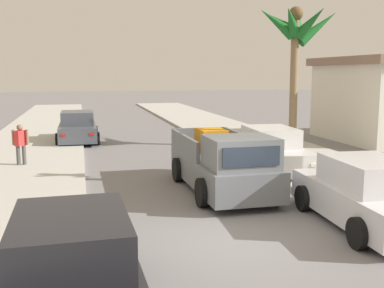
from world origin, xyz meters
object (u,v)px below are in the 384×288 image
(car_right_near, at_px, (366,195))
(palm_tree_left_mid, at_px, (296,33))
(car_left_mid, at_px, (271,151))
(car_right_mid, at_px, (72,271))
(pickup_truck, at_px, (223,165))
(pedestrian, at_px, (21,143))
(car_left_near, at_px, (78,128))

(car_right_near, xyz_separation_m, palm_tree_left_mid, (3.41, 10.81, 4.48))
(car_left_mid, xyz_separation_m, car_right_mid, (-6.61, -8.62, 0.00))
(car_right_mid, bearing_deg, pickup_truck, 56.56)
(car_left_mid, relative_size, palm_tree_left_mid, 0.68)
(car_right_near, xyz_separation_m, car_left_mid, (0.25, 5.99, 0.00))
(palm_tree_left_mid, relative_size, pedestrian, 4.02)
(palm_tree_left_mid, bearing_deg, car_left_near, 158.46)
(car_right_mid, bearing_deg, car_left_mid, 52.52)
(pickup_truck, bearing_deg, car_left_mid, 43.69)
(car_left_mid, xyz_separation_m, palm_tree_left_mid, (3.17, 4.82, 4.48))
(car_left_near, height_order, car_right_near, same)
(pickup_truck, bearing_deg, car_right_mid, -123.44)
(car_right_near, distance_m, pedestrian, 11.97)
(pickup_truck, height_order, car_right_near, pickup_truck)
(palm_tree_left_mid, bearing_deg, pickup_truck, -128.14)
(pickup_truck, height_order, car_right_mid, pickup_truck)
(car_left_mid, bearing_deg, car_left_near, 127.29)
(pickup_truck, relative_size, car_left_near, 1.23)
(car_left_mid, bearing_deg, pedestrian, 163.09)
(car_left_mid, relative_size, car_right_mid, 1.01)
(car_right_near, bearing_deg, car_left_near, 113.44)
(car_left_near, distance_m, car_left_mid, 10.91)
(pickup_truck, distance_m, car_right_near, 4.25)
(car_right_near, relative_size, pedestrian, 2.73)
(car_right_mid, distance_m, pedestrian, 11.40)
(car_left_near, height_order, palm_tree_left_mid, palm_tree_left_mid)
(car_right_near, height_order, pedestrian, pedestrian)
(car_right_near, distance_m, car_left_mid, 5.99)
(car_left_near, height_order, pedestrian, pedestrian)
(pickup_truck, distance_m, car_left_near, 11.79)
(car_left_near, bearing_deg, pedestrian, -107.96)
(car_left_mid, height_order, palm_tree_left_mid, palm_tree_left_mid)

